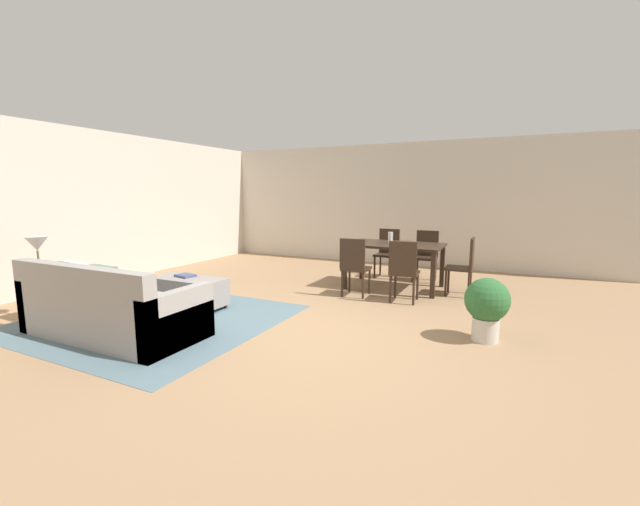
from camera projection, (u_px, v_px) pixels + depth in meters
ground_plane at (297, 332)px, 4.65m from camera, size 10.80×10.80×0.00m
wall_back at (407, 205)px, 8.89m from camera, size 9.00×0.12×2.70m
wall_left at (82, 208)px, 6.85m from camera, size 0.12×11.00×2.70m
area_rug at (157, 319)px, 5.13m from camera, size 3.00×2.80×0.01m
couch at (111, 310)px, 4.50m from camera, size 2.09×0.93×0.86m
ottoman_table at (189, 291)px, 5.63m from camera, size 1.08×0.47×0.43m
side_table at (41, 286)px, 5.09m from camera, size 0.40×0.40×0.54m
table_lamp at (37, 245)px, 5.02m from camera, size 0.26×0.26×0.52m
dining_table at (394, 249)px, 6.76m from camera, size 1.58×0.98×0.76m
dining_chair_near_left at (354, 264)px, 6.19m from camera, size 0.41×0.41×0.92m
dining_chair_near_right at (404, 268)px, 5.84m from camera, size 0.42×0.42×0.92m
dining_chair_far_left at (388, 250)px, 7.72m from camera, size 0.41×0.41×0.92m
dining_chair_far_right at (426, 253)px, 7.36m from camera, size 0.40×0.40×0.92m
dining_chair_head_east at (465, 263)px, 6.25m from camera, size 0.41×0.41×0.92m
vase_centerpiece at (390, 238)px, 6.78m from camera, size 0.08×0.08×0.19m
book_on_ottoman at (185, 276)px, 5.67m from camera, size 0.29×0.24×0.03m
potted_plant at (487, 304)px, 4.33m from camera, size 0.47×0.47×0.70m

